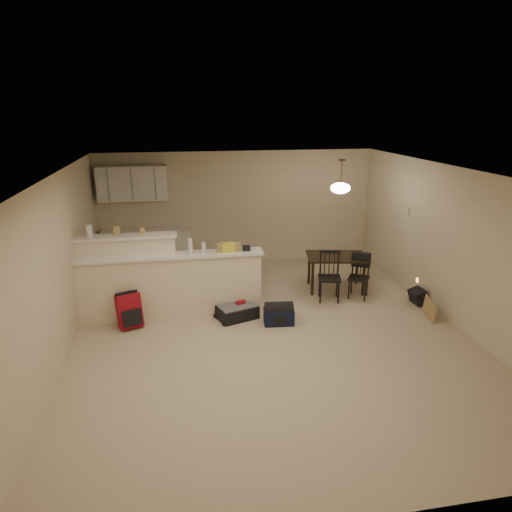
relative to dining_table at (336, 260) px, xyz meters
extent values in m
plane|color=#C4B296|center=(-1.61, -1.55, -0.60)|extent=(7.00, 7.00, 0.00)
plane|color=white|center=(-1.61, -1.55, 1.90)|extent=(7.00, 7.00, 0.00)
cube|color=beige|center=(-1.61, 1.95, 0.65)|extent=(6.00, 0.02, 2.50)
cube|color=beige|center=(-1.61, -5.05, 0.65)|extent=(6.00, 0.02, 2.50)
cube|color=beige|center=(-4.61, -1.55, 0.65)|extent=(0.02, 7.00, 2.50)
cube|color=beige|center=(1.39, -1.55, 0.65)|extent=(0.02, 7.00, 2.50)
cube|color=beige|center=(-3.11, -0.65, -0.08)|extent=(3.00, 0.28, 1.05)
cube|color=white|center=(-3.11, -0.65, 0.47)|extent=(3.08, 0.38, 0.04)
cube|color=beige|center=(-3.81, -0.43, 0.07)|extent=(1.60, 0.24, 1.35)
cube|color=white|center=(-3.81, -0.43, 0.77)|extent=(1.68, 0.34, 0.04)
cube|color=white|center=(-3.81, 1.77, 1.30)|extent=(1.40, 0.34, 0.70)
cube|color=white|center=(-3.61, 1.64, -0.15)|extent=(1.80, 0.60, 0.90)
cube|color=beige|center=(1.37, 0.00, 0.90)|extent=(0.02, 0.12, 0.12)
cylinder|color=silver|center=(-4.36, -0.43, 0.89)|extent=(0.10, 0.10, 0.20)
cube|color=tan|center=(-3.93, -0.43, 0.87)|extent=(0.10, 0.07, 0.16)
cube|color=tan|center=(-3.52, -0.43, 0.85)|extent=(0.08, 0.06, 0.12)
cylinder|color=silver|center=(-2.77, -0.65, 0.62)|extent=(0.07, 0.07, 0.26)
cylinder|color=silver|center=(-2.55, -0.65, 0.58)|extent=(0.06, 0.06, 0.18)
cube|color=tan|center=(-2.15, -0.65, 0.56)|extent=(0.22, 0.18, 0.14)
cube|color=tan|center=(-1.84, -0.65, 0.53)|extent=(0.12, 0.10, 0.08)
cube|color=tan|center=(-2.27, -0.65, 0.56)|extent=(0.13, 0.10, 0.14)
cube|color=tan|center=(-2.00, -0.65, 0.56)|extent=(0.12, 0.10, 0.14)
cube|color=black|center=(0.00, 0.00, 0.06)|extent=(1.21, 0.92, 0.04)
cylinder|color=black|center=(-0.52, -0.20, -0.28)|extent=(0.05, 0.05, 0.65)
cylinder|color=black|center=(0.42, -0.37, -0.28)|extent=(0.05, 0.05, 0.65)
cylinder|color=black|center=(-0.42, 0.37, -0.28)|extent=(0.05, 0.05, 0.65)
cylinder|color=black|center=(0.52, 0.20, -0.28)|extent=(0.05, 0.05, 0.65)
cylinder|color=brown|center=(0.00, 0.00, 1.65)|extent=(0.02, 0.02, 0.50)
cylinder|color=brown|center=(0.00, 0.00, 1.88)|extent=(0.12, 0.12, 0.03)
ellipsoid|color=white|center=(0.00, 0.00, 1.38)|extent=(0.36, 0.36, 0.20)
cube|color=black|center=(-2.05, -0.94, -0.50)|extent=(0.74, 0.60, 0.22)
cube|color=maroon|center=(-3.79, -0.94, -0.33)|extent=(0.42, 0.34, 0.55)
cube|color=#101633|center=(-1.41, -1.27, -0.47)|extent=(0.50, 0.30, 0.26)
cube|color=black|center=(1.24, -0.94, -0.47)|extent=(0.23, 0.32, 0.27)
cube|color=tan|center=(1.10, -1.53, -0.44)|extent=(0.07, 0.44, 0.33)
camera|label=1|loc=(-2.97, -7.86, 2.76)|focal=32.00mm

